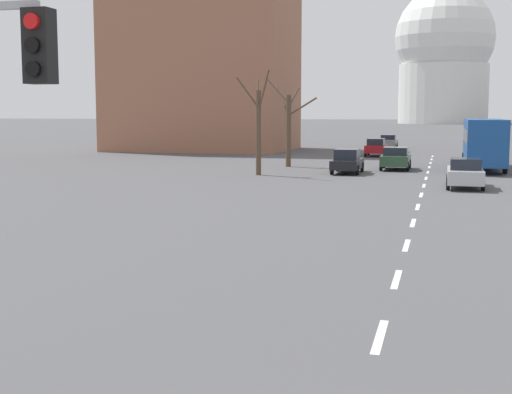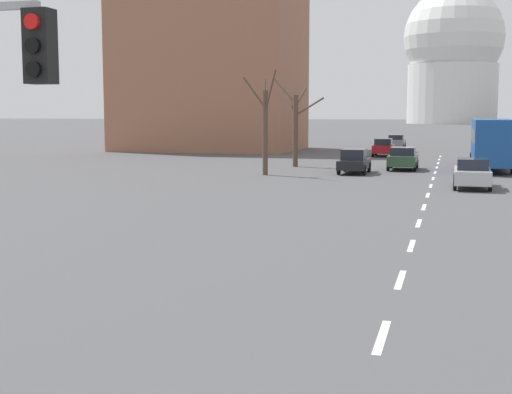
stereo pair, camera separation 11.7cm
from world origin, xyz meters
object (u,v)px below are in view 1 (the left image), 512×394
object	(u,v)px
sedan_near_left	(396,158)
sedan_near_right	(388,141)
sedan_mid_centre	(465,173)
city_bus	(484,140)
sedan_distant_centre	(376,147)
sedan_far_right	(484,152)
sedan_far_left	(347,161)

from	to	relation	value
sedan_near_left	sedan_near_right	bearing A→B (deg)	95.25
sedan_mid_centre	city_bus	world-z (taller)	city_bus
sedan_near_left	sedan_distant_centre	world-z (taller)	sedan_distant_centre
sedan_near_right	city_bus	distance (m)	29.88
sedan_far_right	city_bus	distance (m)	8.65
sedan_near_left	sedan_far_right	world-z (taller)	sedan_near_left
sedan_far_left	sedan_far_right	distance (m)	16.77
sedan_near_right	sedan_distant_centre	bearing A→B (deg)	-89.84
sedan_distant_centre	sedan_near_right	bearing A→B (deg)	90.16
sedan_mid_centre	sedan_near_left	bearing A→B (deg)	111.15
sedan_near_right	city_bus	world-z (taller)	city_bus
sedan_far_right	sedan_distant_centre	size ratio (longest dim) A/B	0.99
sedan_far_right	sedan_far_left	bearing A→B (deg)	-123.36
sedan_near_right	sedan_mid_centre	xyz separation A→B (m)	(7.10, -41.46, 0.03)
sedan_near_left	sedan_far_left	size ratio (longest dim) A/B	0.96
sedan_far_left	sedan_far_right	world-z (taller)	sedan_far_left
sedan_far_left	sedan_near_left	bearing A→B (deg)	52.57
sedan_mid_centre	sedan_distant_centre	size ratio (longest dim) A/B	1.09
sedan_near_left	sedan_near_right	distance (m)	30.42
sedan_near_right	city_bus	size ratio (longest dim) A/B	0.42
sedan_near_right	sedan_far_left	xyz separation A→B (m)	(-0.07, -34.03, 0.04)
sedan_far_right	sedan_near_left	bearing A→B (deg)	-121.78
sedan_far_right	sedan_mid_centre	bearing A→B (deg)	-95.44
city_bus	sedan_far_left	bearing A→B (deg)	-147.94
sedan_near_right	sedan_far_right	distance (m)	22.02
sedan_near_right	sedan_far_right	xyz separation A→B (m)	(9.15, -20.03, 0.03)
sedan_near_right	sedan_distant_centre	xyz separation A→B (m)	(0.04, -15.31, 0.06)
sedan_near_right	city_bus	bearing A→B (deg)	-73.15
sedan_mid_centre	sedan_far_right	size ratio (longest dim) A/B	1.10
sedan_far_right	sedan_distant_centre	xyz separation A→B (m)	(-9.10, 4.72, 0.04)
sedan_mid_centre	sedan_far_left	distance (m)	10.33
sedan_near_right	sedan_far_left	distance (m)	34.03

